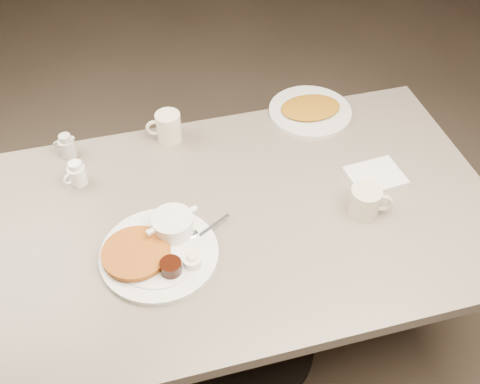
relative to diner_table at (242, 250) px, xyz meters
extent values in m
cube|color=#4C3F33|center=(0.00, 0.00, -0.59)|extent=(7.00, 8.00, 0.02)
cube|color=slate|center=(0.00, 0.00, 0.15)|extent=(1.50, 0.90, 0.04)
cylinder|color=black|center=(0.00, 0.00, -0.21)|extent=(0.14, 0.14, 0.69)
cylinder|color=black|center=(0.00, 0.00, -0.57)|extent=(0.56, 0.56, 0.03)
cylinder|color=white|center=(-0.26, -0.09, 0.18)|extent=(0.42, 0.42, 0.01)
cylinder|color=white|center=(-0.26, -0.09, 0.19)|extent=(0.31, 0.31, 0.00)
cylinder|color=#A15214|center=(-0.31, -0.08, 0.19)|extent=(0.24, 0.24, 0.01)
cylinder|color=#A15214|center=(-0.32, -0.09, 0.20)|extent=(0.23, 0.23, 0.01)
cylinder|color=white|center=(-0.20, -0.03, 0.21)|extent=(0.15, 0.15, 0.05)
cube|color=white|center=(-0.27, -0.05, 0.23)|extent=(0.03, 0.02, 0.01)
cube|color=white|center=(-0.14, 0.00, 0.23)|extent=(0.03, 0.02, 0.01)
ellipsoid|color=white|center=(-0.22, -0.03, 0.22)|extent=(0.07, 0.07, 0.03)
ellipsoid|color=white|center=(-0.19, -0.03, 0.22)|extent=(0.06, 0.06, 0.02)
cylinder|color=black|center=(-0.23, -0.16, 0.20)|extent=(0.07, 0.07, 0.04)
cylinder|color=white|center=(-0.18, -0.15, 0.20)|extent=(0.07, 0.07, 0.03)
ellipsoid|color=beige|center=(-0.18, -0.15, 0.21)|extent=(0.04, 0.04, 0.02)
cube|color=silver|center=(-0.10, -0.04, 0.19)|extent=(0.12, 0.07, 0.00)
ellipsoid|color=silver|center=(-0.16, -0.05, 0.19)|extent=(0.05, 0.04, 0.01)
cylinder|color=beige|center=(0.34, -0.09, 0.21)|extent=(0.11, 0.11, 0.09)
cylinder|color=black|center=(0.34, -0.09, 0.25)|extent=(0.09, 0.09, 0.01)
torus|color=beige|center=(0.39, -0.10, 0.21)|extent=(0.06, 0.03, 0.06)
cube|color=silver|center=(0.43, 0.03, 0.18)|extent=(0.17, 0.14, 0.02)
cylinder|color=beige|center=(-0.14, 0.38, 0.22)|extent=(0.09, 0.09, 0.10)
torus|color=beige|center=(-0.19, 0.39, 0.22)|extent=(0.06, 0.02, 0.06)
cylinder|color=white|center=(-0.45, 0.25, 0.20)|extent=(0.06, 0.06, 0.06)
cylinder|color=white|center=(-0.45, 0.25, 0.24)|extent=(0.05, 0.05, 0.02)
cone|color=white|center=(-0.43, 0.26, 0.24)|extent=(0.02, 0.03, 0.02)
torus|color=white|center=(-0.47, 0.24, 0.20)|extent=(0.04, 0.03, 0.04)
cylinder|color=#B9BAB5|center=(-0.47, 0.39, 0.20)|extent=(0.06, 0.06, 0.06)
cylinder|color=#B9BAB5|center=(-0.47, 0.39, 0.24)|extent=(0.04, 0.04, 0.02)
cone|color=#B9BAB5|center=(-0.45, 0.38, 0.24)|extent=(0.02, 0.02, 0.02)
torus|color=#B9BAB5|center=(-0.49, 0.40, 0.20)|extent=(0.04, 0.02, 0.04)
cylinder|color=beige|center=(0.35, 0.39, 0.18)|extent=(0.29, 0.29, 0.01)
ellipsoid|color=#9D6714|center=(0.35, 0.39, 0.19)|extent=(0.21, 0.15, 0.02)
camera|label=1|loc=(-0.28, -1.05, 1.39)|focal=42.11mm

